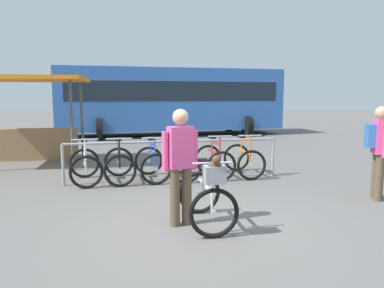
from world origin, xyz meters
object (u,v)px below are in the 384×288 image
racked_bike_white (85,166)px  person_with_featured_bike (181,162)px  pedestrian_with_backpack (378,147)px  market_stall (29,111)px  racked_bike_black (119,164)px  racked_bike_red (214,161)px  bus_distant (171,97)px  racked_bike_yellow (184,162)px  featured_bicycle (208,194)px  racked_bike_blue (152,163)px  racked_bike_orange (244,159)px

racked_bike_white → person_with_featured_bike: person_with_featured_bike is taller
pedestrian_with_backpack → market_stall: 8.45m
racked_bike_white → racked_bike_black: bearing=5.4°
racked_bike_red → bus_distant: 9.08m
racked_bike_yellow → featured_bicycle: bearing=-89.4°
bus_distant → racked_bike_black: bearing=-100.5°
racked_bike_blue → pedestrian_with_backpack: pedestrian_with_backpack is taller
bus_distant → featured_bicycle: bearing=-91.3°
racked_bike_white → racked_bike_orange: bearing=5.4°
racked_bike_orange → market_stall: size_ratio=0.36×
racked_bike_black → racked_bike_orange: bearing=5.4°
racked_bike_orange → person_with_featured_bike: (-1.72, -3.10, 0.54)m
person_with_featured_bike → market_stall: bearing=124.1°
racked_bike_red → racked_bike_orange: bearing=5.4°
racked_bike_red → pedestrian_with_backpack: 3.34m
market_stall → racked_bike_yellow: bearing=-31.2°
racked_bike_blue → bus_distant: size_ratio=0.12×
person_with_featured_bike → racked_bike_red: bearing=71.3°
racked_bike_white → person_with_featured_bike: bearing=-57.5°
racked_bike_red → bus_distant: size_ratio=0.11×
racked_bike_white → racked_bike_orange: size_ratio=1.05×
bus_distant → market_stall: bus_distant is taller
racked_bike_white → market_stall: bearing=125.7°
person_with_featured_bike → bus_distant: (0.63, 12.00, 0.83)m
racked_bike_red → person_with_featured_bike: 3.25m
pedestrian_with_backpack → racked_bike_yellow: bearing=146.9°
racked_bike_yellow → racked_bike_red: 0.70m
pedestrian_with_backpack → market_stall: (-7.15, 4.48, 0.46)m
racked_bike_blue → racked_bike_red: (1.39, 0.13, 0.00)m
racked_bike_white → featured_bicycle: featured_bicycle is taller
racked_bike_white → racked_bike_red: (2.79, 0.26, 0.00)m
bus_distant → pedestrian_with_backpack: bearing=-75.4°
racked_bike_white → bus_distant: 9.63m
racked_bike_white → bus_distant: bus_distant is taller
pedestrian_with_backpack → bus_distant: bearing=104.6°
racked_bike_blue → bus_distant: bearing=83.8°
racked_bike_orange → market_stall: 5.90m
racked_bike_black → person_with_featured_bike: bearing=-69.4°
pedestrian_with_backpack → bus_distant: bus_distant is taller
racked_bike_blue → racked_bike_red: same height
racked_bike_red → featured_bicycle: (-0.67, -3.19, 0.12)m
market_stall → racked_bike_black: bearing=-44.6°
racked_bike_black → racked_bike_yellow: bearing=5.4°
racked_bike_red → featured_bicycle: 3.26m
featured_bicycle → racked_bike_blue: bearing=103.4°
racked_bike_orange → featured_bicycle: size_ratio=0.95×
racked_bike_white → racked_bike_red: size_ratio=1.04×
racked_bike_red → racked_bike_blue: bearing=-174.6°
featured_bicycle → person_with_featured_bike: person_with_featured_bike is taller
featured_bicycle → pedestrian_with_backpack: 3.36m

